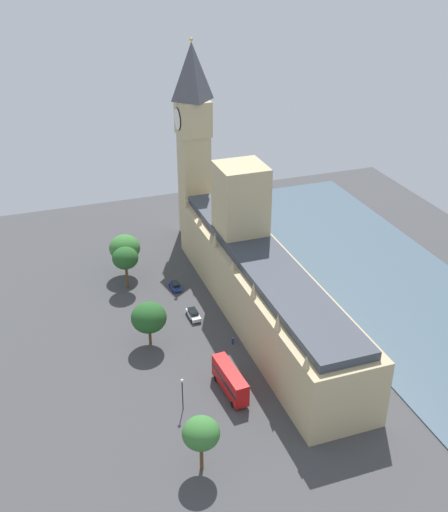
# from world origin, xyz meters

# --- Properties ---
(ground_plane) EXTENTS (141.57, 141.57, 0.00)m
(ground_plane) POSITION_xyz_m (0.00, 0.00, 0.00)
(ground_plane) COLOR #424244
(river_thames) EXTENTS (36.82, 127.41, 0.25)m
(river_thames) POSITION_xyz_m (-33.58, 0.00, 0.12)
(river_thames) COLOR #475B6B
(river_thames) RESTS_ON ground
(parliament_building) EXTENTS (13.95, 71.57, 28.84)m
(parliament_building) POSITION_xyz_m (-1.99, -2.14, 8.20)
(parliament_building) COLOR tan
(parliament_building) RESTS_ON ground
(clock_tower) EXTENTS (7.73, 7.73, 49.06)m
(clock_tower) POSITION_xyz_m (-0.90, -42.45, 25.34)
(clock_tower) COLOR tan
(clock_tower) RESTS_ON ground
(car_blue_under_trees) EXTENTS (2.01, 4.19, 1.74)m
(car_blue_under_trees) POSITION_xyz_m (11.63, -17.20, 0.89)
(car_blue_under_trees) COLOR navy
(car_blue_under_trees) RESTS_ON ground
(car_white_by_river_gate) EXTENTS (2.07, 4.83, 1.74)m
(car_white_by_river_gate) POSITION_xyz_m (11.22, -4.88, 0.89)
(car_white_by_river_gate) COLOR silver
(car_white_by_river_gate) RESTS_ON ground
(double_decker_bus_leading) EXTENTS (3.25, 10.65, 4.75)m
(double_decker_bus_leading) POSITION_xyz_m (11.99, 19.40, 2.63)
(double_decker_bus_leading) COLOR red
(double_decker_bus_leading) RESTS_ON ground
(pedestrian_trailing) EXTENTS (0.66, 0.63, 1.57)m
(pedestrian_trailing) POSITION_xyz_m (6.68, 6.36, 0.71)
(pedestrian_trailing) COLOR navy
(pedestrian_trailing) RESTS_ON ground
(plane_tree_midblock) EXTENTS (7.01, 7.01, 9.77)m
(plane_tree_midblock) POSITION_xyz_m (20.41, -27.46, 6.77)
(plane_tree_midblock) COLOR brown
(plane_tree_midblock) RESTS_ON ground
(plane_tree_opposite_hall) EXTENTS (5.60, 5.60, 9.38)m
(plane_tree_opposite_hall) POSITION_xyz_m (21.91, 34.33, 6.96)
(plane_tree_opposite_hall) COLOR brown
(plane_tree_opposite_hall) RESTS_ON ground
(plane_tree_corner) EXTENTS (6.76, 6.76, 9.06)m
(plane_tree_corner) POSITION_xyz_m (21.73, 1.18, 6.16)
(plane_tree_corner) COLOR brown
(plane_tree_corner) RESTS_ON ground
(plane_tree_far_end) EXTENTS (5.70, 5.70, 9.92)m
(plane_tree_far_end) POSITION_xyz_m (21.51, -21.31, 7.45)
(plane_tree_far_end) COLOR brown
(plane_tree_far_end) RESTS_ON ground
(street_lamp_near_tower) EXTENTS (0.56, 0.56, 6.38)m
(street_lamp_near_tower) POSITION_xyz_m (20.94, 20.97, 4.45)
(street_lamp_near_tower) COLOR black
(street_lamp_near_tower) RESTS_ON ground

